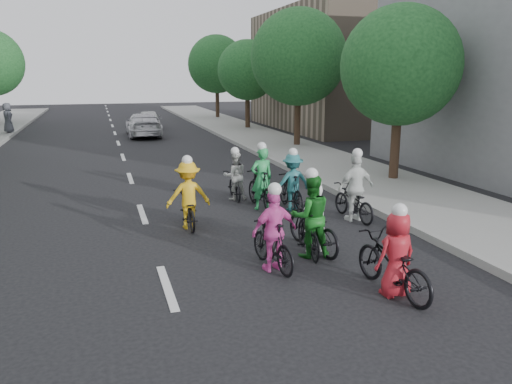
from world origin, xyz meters
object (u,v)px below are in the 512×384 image
cyclist_5 (261,185)px  spectator_2 (8,118)px  cyclist_2 (188,201)px  follow_car_trail (149,119)px  cyclist_4 (394,262)px  cyclist_6 (235,181)px  cyclist_1 (310,223)px  cyclist_7 (292,186)px  cyclist_0 (313,225)px  cyclist_3 (273,238)px  follow_car_lead (143,125)px  cyclist_8 (354,196)px

cyclist_5 → spectator_2: bearing=-70.2°
cyclist_2 → follow_car_trail: cyclist_2 is taller
cyclist_4 → cyclist_6: 7.34m
cyclist_6 → cyclist_1: bearing=96.0°
cyclist_6 → cyclist_7: 2.04m
cyclist_5 → follow_car_trail: size_ratio=0.50×
cyclist_0 → follow_car_trail: size_ratio=0.53×
cyclist_3 → cyclist_5: (1.17, 4.36, 0.03)m
cyclist_7 → follow_car_lead: (-2.40, 18.54, 0.03)m
cyclist_6 → cyclist_8: 3.87m
cyclist_1 → cyclist_6: size_ratio=1.17×
cyclist_8 → spectator_2: (-11.50, 23.13, 0.42)m
cyclist_5 → cyclist_8: 2.65m
cyclist_5 → cyclist_2: bearing=22.8°
follow_car_trail → cyclist_0: bearing=96.4°
cyclist_0 → follow_car_lead: size_ratio=0.41×
cyclist_1 → cyclist_2: cyclist_1 is taller
follow_car_trail → follow_car_lead: bearing=84.9°
cyclist_7 → follow_car_trail: size_ratio=0.46×
cyclist_5 → follow_car_lead: bearing=-89.2°
cyclist_1 → follow_car_trail: 26.59m
cyclist_6 → follow_car_lead: size_ratio=0.33×
cyclist_8 → cyclist_5: bearing=-47.9°
follow_car_trail → spectator_2: 8.82m
cyclist_4 → follow_car_lead: 24.26m
cyclist_0 → follow_car_trail: bearing=-96.4°
cyclist_3 → follow_car_trail: bearing=-99.7°
cyclist_2 → cyclist_8: 4.25m
cyclist_0 → follow_car_lead: bearing=-93.9°
cyclist_1 → cyclist_4: cyclist_1 is taller
follow_car_lead → follow_car_trail: bearing=-99.2°
cyclist_4 → cyclist_8: bearing=-115.6°
cyclist_3 → cyclist_5: 4.51m
cyclist_8 → cyclist_6: bearing=-57.3°
cyclist_6 → follow_car_lead: bearing=-82.3°
cyclist_8 → cyclist_2: bearing=-13.8°
cyclist_4 → follow_car_lead: (-2.04, 24.17, 0.12)m
cyclist_0 → spectator_2: bearing=-77.2°
follow_car_trail → cyclist_3: bearing=93.9°
cyclist_1 → cyclist_8: bearing=-128.1°
cyclist_0 → cyclist_7: size_ratio=1.15×
cyclist_5 → cyclist_6: 1.33m
cyclist_1 → follow_car_trail: bearing=-80.7°
cyclist_4 → follow_car_lead: bearing=-90.8°
cyclist_0 → cyclist_7: cyclist_7 is taller
cyclist_2 → cyclist_0: bearing=133.3°
cyclist_4 → cyclist_7: size_ratio=1.16×
cyclist_2 → spectator_2: size_ratio=0.98×
cyclist_0 → cyclist_4: (0.43, -2.42, 0.03)m
cyclist_1 → cyclist_7: bearing=-97.7°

